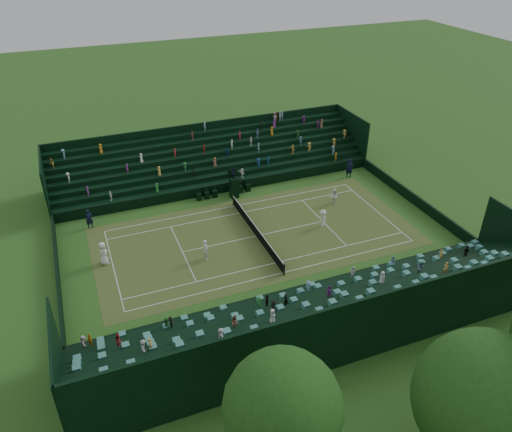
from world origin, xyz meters
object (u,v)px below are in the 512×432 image
(player_near_west, at_px, (103,253))
(player_near_east, at_px, (206,250))
(tennis_net, at_px, (256,231))
(umpire_chair, at_px, (234,185))
(player_far_west, at_px, (334,197))
(player_far_east, at_px, (323,218))

(player_near_west, distance_m, player_near_east, 7.87)
(player_near_west, height_order, player_near_east, player_near_west)
(tennis_net, height_order, player_near_east, player_near_east)
(umpire_chair, bearing_deg, tennis_net, -4.71)
(tennis_net, xyz_separation_m, player_far_west, (-2.44, 8.83, 0.27))
(tennis_net, xyz_separation_m, player_far_east, (0.65, 5.96, 0.29))
(tennis_net, relative_size, umpire_chair, 3.80)
(player_near_east, xyz_separation_m, player_far_east, (-0.94, 10.84, -0.08))
(player_far_west, distance_m, player_far_east, 4.21)
(tennis_net, bearing_deg, player_near_west, -93.31)
(umpire_chair, distance_m, player_far_east, 9.54)
(umpire_chair, bearing_deg, player_near_east, -31.83)
(umpire_chair, bearing_deg, player_far_west, 59.82)
(player_near_east, xyz_separation_m, player_far_west, (-4.03, 13.70, -0.10))
(tennis_net, distance_m, player_far_west, 9.16)
(player_far_east, bearing_deg, player_far_west, 140.36)
(umpire_chair, xyz_separation_m, player_far_west, (4.79, 8.23, -0.52))
(umpire_chair, relative_size, player_near_east, 1.71)
(player_far_west, bearing_deg, player_far_east, -65.77)
(player_near_east, bearing_deg, player_far_east, -89.94)
(tennis_net, xyz_separation_m, umpire_chair, (-7.22, 0.59, 0.79))
(tennis_net, height_order, player_near_west, player_near_west)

